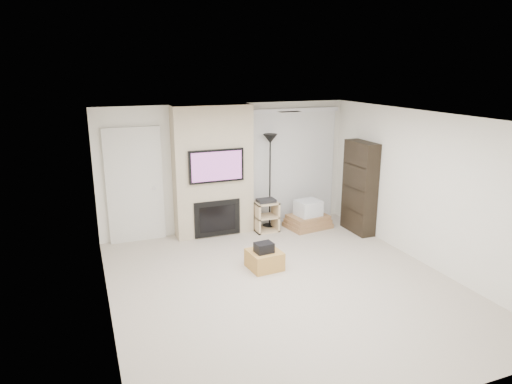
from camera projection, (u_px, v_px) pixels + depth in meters
name	position (u px, v px, depth m)	size (l,w,h in m)	color
floor	(285.00, 285.00, 6.84)	(5.00, 5.50, 0.00)	#C1B3A0
ceiling	(288.00, 118.00, 6.18)	(5.00, 5.50, 0.00)	white
wall_back	(227.00, 168.00, 8.98)	(5.00, 2.50, 0.00)	white
wall_front	(418.00, 291.00, 4.04)	(5.00, 2.50, 0.00)	white
wall_left	(103.00, 228.00, 5.63)	(5.50, 2.50, 0.00)	white
wall_right	(426.00, 189.00, 7.38)	(5.50, 2.50, 0.00)	white
hvac_vent	(290.00, 112.00, 7.04)	(0.35, 0.18, 0.01)	silver
ottoman	(264.00, 260.00, 7.39)	(0.50, 0.50, 0.30)	#B9863F
black_bag	(264.00, 248.00, 7.28)	(0.28, 0.22, 0.16)	black
fireplace_wall	(213.00, 172.00, 8.67)	(1.50, 0.47, 2.50)	#C1AF90
entry_door	(135.00, 186.00, 8.37)	(1.02, 0.11, 2.14)	silver
vertical_blinds	(293.00, 162.00, 9.42)	(1.98, 0.10, 2.37)	silver
floor_lamp	(270.00, 155.00, 8.97)	(0.28, 0.28, 1.91)	black
av_stand	(266.00, 214.00, 9.04)	(0.45, 0.38, 0.66)	#D9BA8D
box_stack	(308.00, 217.00, 9.28)	(0.93, 0.75, 0.57)	#9B7048
bookshelf	(360.00, 187.00, 8.88)	(0.30, 0.80, 1.80)	black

